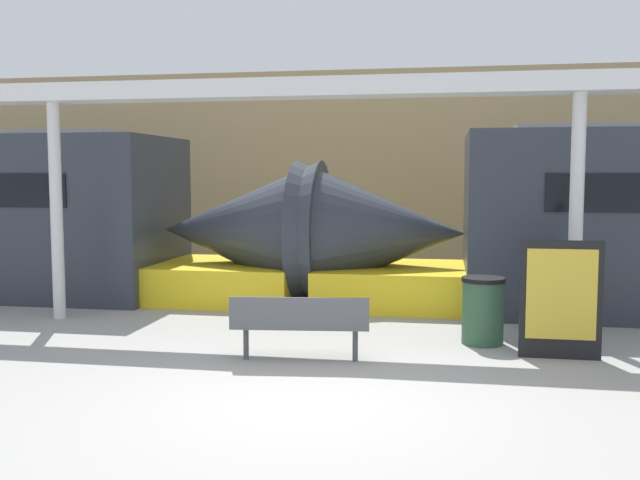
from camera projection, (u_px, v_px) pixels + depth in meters
ground_plane at (309, 399)px, 7.54m from camera, size 60.00×60.00×0.00m
station_wall at (390, 170)px, 17.97m from camera, size 56.00×0.20×5.00m
bench_near at (300, 322)px, 8.99m from camera, size 1.79×0.63×0.85m
trash_bin at (483, 310)px, 9.97m from camera, size 0.61×0.61×0.94m
poster_board at (561, 299)px, 9.13m from camera, size 1.02×0.07×1.54m
support_column_near at (576, 217)px, 10.24m from camera, size 0.20×0.20×3.53m
support_column_far at (56, 212)px, 11.65m from camera, size 0.20×0.20×3.53m
canopy_beam at (581, 82)px, 10.07m from camera, size 28.00×0.60×0.28m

